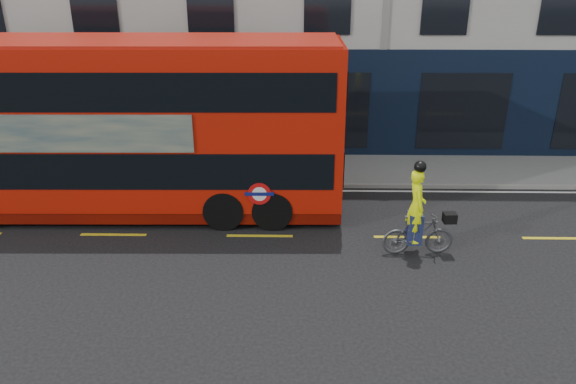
{
  "coord_description": "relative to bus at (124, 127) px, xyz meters",
  "views": [
    {
      "loc": [
        -2.99,
        -12.05,
        7.04
      ],
      "look_at": [
        -3.23,
        1.57,
        1.28
      ],
      "focal_mm": 35.0,
      "sensor_mm": 36.0,
      "label": 1
    }
  ],
  "objects": [
    {
      "name": "ground",
      "position": [
        7.89,
        -3.16,
        -2.56
      ],
      "size": [
        120.0,
        120.0,
        0.0
      ],
      "primitive_type": "plane",
      "color": "black",
      "rests_on": "ground"
    },
    {
      "name": "cyclist",
      "position": [
        7.92,
        -2.56,
        -1.71
      ],
      "size": [
        1.84,
        0.71,
        2.52
      ],
      "rotation": [
        0.0,
        0.0,
        0.06
      ],
      "color": "#494B4E",
      "rests_on": "ground"
    },
    {
      "name": "pavement",
      "position": [
        7.89,
        3.34,
        -2.5
      ],
      "size": [
        60.0,
        3.0,
        0.12
      ],
      "primitive_type": "cube",
      "color": "gray",
      "rests_on": "ground"
    },
    {
      "name": "road_edge_line",
      "position": [
        7.89,
        1.54,
        -2.55
      ],
      "size": [
        58.0,
        0.1,
        0.01
      ],
      "primitive_type": "cube",
      "color": "silver",
      "rests_on": "ground"
    },
    {
      "name": "lane_dashes",
      "position": [
        7.89,
        -1.66,
        -2.55
      ],
      "size": [
        58.0,
        0.12,
        0.01
      ],
      "primitive_type": null,
      "color": "gold",
      "rests_on": "ground"
    },
    {
      "name": "kerb",
      "position": [
        7.89,
        1.84,
        -2.49
      ],
      "size": [
        60.0,
        0.12,
        0.13
      ],
      "primitive_type": "cube",
      "color": "gray",
      "rests_on": "ground"
    },
    {
      "name": "bus",
      "position": [
        0.0,
        0.0,
        0.0
      ],
      "size": [
        12.42,
        3.02,
        4.99
      ],
      "rotation": [
        0.0,
        0.0,
        0.01
      ],
      "color": "#BE1607",
      "rests_on": "ground"
    }
  ]
}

